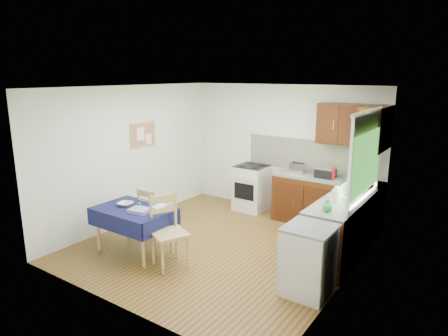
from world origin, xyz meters
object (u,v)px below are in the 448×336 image
Objects in this scene: chair_near at (168,229)px; sandwich_press at (325,172)px; dish_rack at (346,195)px; kettle at (337,195)px; dining_table at (134,215)px; chair_far at (152,213)px; toaster at (298,168)px.

sandwich_press reaches higher than chair_near.
kettle is at bearing -112.18° from dish_rack.
dish_rack is at bearing 88.13° from kettle.
chair_near is (0.72, -0.03, -0.06)m from dining_table.
chair_far is 3.52× the size of kettle.
dish_rack is (1.19, -0.93, -0.07)m from toaster.
sandwich_press is at bearing 116.60° from kettle.
chair_far is at bearing 83.10° from chair_near.
sandwich_press is 1.26× the size of kettle.
chair_near is at bearing -116.16° from toaster.
chair_near is at bearing -143.11° from kettle.
kettle is at bearing -28.23° from chair_near.
chair_far is at bearing -131.33° from sandwich_press.
dining_table is 2.58× the size of dish_rack.
toaster reaches higher than sandwich_press.
sandwich_press is (1.27, 2.75, 0.45)m from chair_near.
dining_table is 0.72m from chair_near.
chair_near is 2.45m from kettle.
chair_near is 2.68m from dish_rack.
dish_rack is (0.67, -0.94, -0.07)m from sandwich_press.
chair_near reaches higher than dining_table.
chair_far reaches higher than dining_table.
dining_table is 3.39m from sandwich_press.
kettle reaches higher than dish_rack.
kettle is (1.18, -1.30, 0.02)m from toaster.
chair_far is 3.07m from dish_rack.
dish_rack is 1.78× the size of kettle.
sandwich_press reaches higher than dining_table.
dining_table is at bearing -124.63° from sandwich_press.
kettle reaches higher than dining_table.
toaster is 0.61× the size of dish_rack.
chair_far is 2.77m from toaster.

